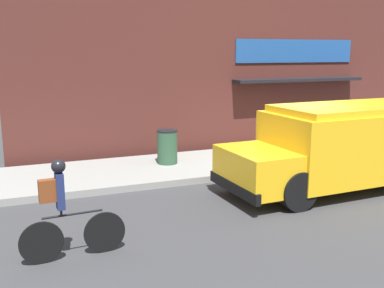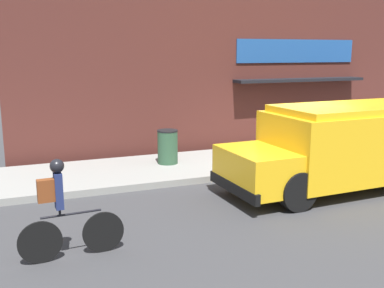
# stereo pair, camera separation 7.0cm
# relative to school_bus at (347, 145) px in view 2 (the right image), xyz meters

# --- Properties ---
(ground_plane) EXTENTS (70.00, 70.00, 0.00)m
(ground_plane) POSITION_rel_school_bus_xyz_m (-0.32, 1.61, -1.09)
(ground_plane) COLOR #38383A
(sidewalk) EXTENTS (28.00, 2.95, 0.17)m
(sidewalk) POSITION_rel_school_bus_xyz_m (-0.32, 3.08, -1.00)
(sidewalk) COLOR gray
(sidewalk) RESTS_ON ground_plane
(storefront) EXTENTS (14.99, 0.80, 5.36)m
(storefront) POSITION_rel_school_bus_xyz_m (-0.25, 4.96, 1.59)
(storefront) COLOR #4C231E
(storefront) RESTS_ON ground_plane
(school_bus) EXTENTS (5.87, 2.63, 2.05)m
(school_bus) POSITION_rel_school_bus_xyz_m (0.00, 0.00, 0.00)
(school_bus) COLOR yellow
(school_bus) RESTS_ON ground_plane
(cyclist) EXTENTS (1.71, 0.22, 1.67)m
(cyclist) POSITION_rel_school_bus_xyz_m (-6.83, -1.48, -0.28)
(cyclist) COLOR black
(cyclist) RESTS_ON ground_plane
(trash_bin) EXTENTS (0.58, 0.58, 0.96)m
(trash_bin) POSITION_rel_school_bus_xyz_m (-3.48, 3.31, -0.43)
(trash_bin) COLOR #2D5138
(trash_bin) RESTS_ON sidewalk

